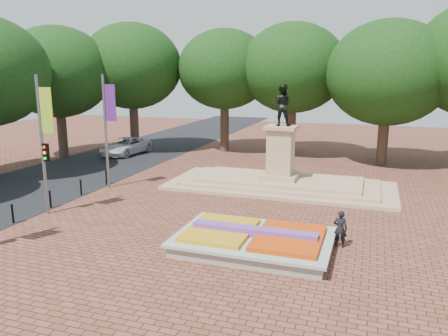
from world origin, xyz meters
The scene contains 9 objects.
ground centered at (0.00, 0.00, 0.00)m, with size 90.00×90.00×0.00m, color brown.
asphalt_street centered at (-15.00, 5.00, 0.01)m, with size 9.00×90.00×0.02m, color black.
flower_bed centered at (1.03, -2.00, 0.38)m, with size 6.30×4.30×0.91m.
monument centered at (0.00, 8.00, 0.88)m, with size 14.00×6.00×6.40m.
tree_row_back centered at (2.33, 18.00, 6.67)m, with size 44.80×8.80×10.43m.
banner_poles centered at (-10.08, -1.31, 3.88)m, with size 0.88×11.17×7.00m.
bollard_row centered at (-10.70, -1.50, 0.53)m, with size 0.12×13.12×0.98m.
van centered at (-15.22, 14.79, 0.74)m, with size 2.47×5.36×1.49m, color silver.
pedestrian centered at (4.33, -0.65, 0.78)m, with size 0.57×0.37×1.57m, color black.
Camera 1 is at (5.31, -18.33, 7.09)m, focal length 35.00 mm.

